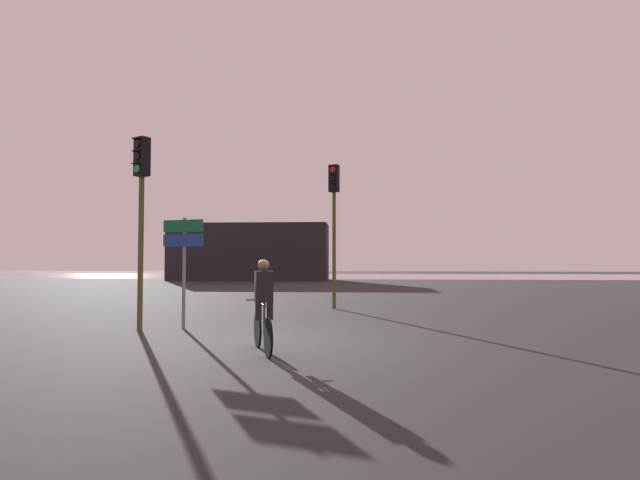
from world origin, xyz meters
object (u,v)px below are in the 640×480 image
distant_building (250,252)px  cyclist (263,306)px  traffic_light_center (334,209)px  direction_sign_post (183,252)px  traffic_light_near_left (141,196)px

distant_building → cyclist: (6.75, -30.49, -1.40)m
distant_building → traffic_light_center: traffic_light_center is taller
direction_sign_post → distant_building: bearing=-63.9°
traffic_light_near_left → distant_building: bearing=-53.2°
traffic_light_near_left → cyclist: (3.31, -2.49, -2.27)m
distant_building → direction_sign_post: (4.32, -27.65, -0.43)m
distant_building → direction_sign_post: distant_building is taller
direction_sign_post → cyclist: size_ratio=1.60×
distant_building → cyclist: 31.26m
traffic_light_center → traffic_light_near_left: bearing=68.7°
distant_building → traffic_light_near_left: 28.22m
cyclist → direction_sign_post: bearing=110.0°
distant_building → traffic_light_center: size_ratio=2.58×
distant_building → cyclist: bearing=-77.5°
distant_building → direction_sign_post: size_ratio=4.74×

